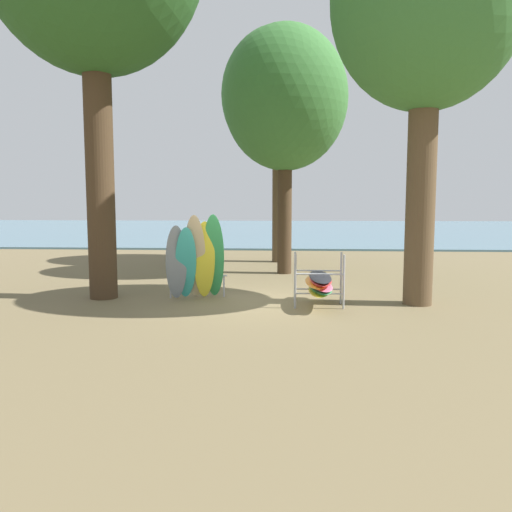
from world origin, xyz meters
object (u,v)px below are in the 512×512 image
Objects in this scene: tree_foreground_right at (427,2)px; board_storage_rack at (319,283)px; leaning_board_pile at (196,260)px; tree_far_left_back at (280,97)px; tree_mid_behind at (285,100)px.

tree_foreground_right is 4.48× the size of board_storage_rack.
board_storage_rack is (3.03, -0.62, -0.44)m from leaning_board_pile.
tree_far_left_back is 10.67m from board_storage_rack.
tree_far_left_back reaches higher than leaning_board_pile.
tree_far_left_back is at bearing 94.14° from tree_mid_behind.
tree_foreground_right is at bearing 8.79° from board_storage_rack.
tree_far_left_back reaches higher than tree_mid_behind.
tree_foreground_right reaches higher than board_storage_rack.
tree_foreground_right is 9.08m from tree_far_left_back.
tree_foreground_right is at bearing -2.76° from leaning_board_pile.
leaning_board_pile is at bearing -114.33° from tree_mid_behind.
board_storage_rack is at bearing -81.05° from tree_mid_behind.
tree_mid_behind is (-3.21, 5.07, -1.13)m from tree_foreground_right.
tree_far_left_back reaches higher than board_storage_rack.
tree_foreground_right is 6.80m from board_storage_rack.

